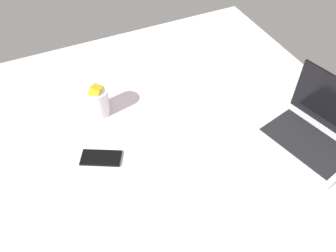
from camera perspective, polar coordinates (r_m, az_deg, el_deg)
name	(u,v)px	position (r cm, az deg, el deg)	size (l,w,h in cm)	color
bed_mattress	(199,181)	(130.87, 5.02, -8.86)	(180.00, 140.00, 18.00)	silver
laptop	(316,132)	(138.03, 22.65, -0.86)	(37.48, 30.11, 23.00)	#B7BABC
snack_cup	(97,101)	(139.24, -11.29, 3.96)	(9.00, 9.00, 13.84)	silver
cell_phone	(101,158)	(127.03, -10.72, -5.05)	(6.80, 14.00, 0.80)	black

